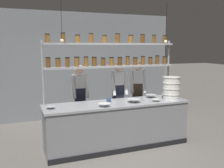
# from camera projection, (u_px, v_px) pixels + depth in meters

# --- Properties ---
(ground_plane) EXTENTS (40.00, 40.00, 0.00)m
(ground_plane) POSITION_uv_depth(u_px,v_px,m) (117.00, 146.00, 5.15)
(ground_plane) COLOR slate
(back_wall) EXTENTS (5.36, 0.12, 2.98)m
(back_wall) POSITION_uv_depth(u_px,v_px,m) (85.00, 65.00, 7.23)
(back_wall) COLOR gray
(back_wall) RESTS_ON ground_plane
(prep_counter) EXTENTS (2.96, 0.76, 0.92)m
(prep_counter) POSITION_uv_depth(u_px,v_px,m) (117.00, 125.00, 5.08)
(prep_counter) COLOR gray
(prep_counter) RESTS_ON ground_plane
(spice_shelf_unit) EXTENTS (2.84, 0.28, 2.31)m
(spice_shelf_unit) POSITION_uv_depth(u_px,v_px,m) (111.00, 57.00, 5.18)
(spice_shelf_unit) COLOR #999BA0
(spice_shelf_unit) RESTS_ON ground_plane
(chef_left) EXTENTS (0.37, 0.30, 1.64)m
(chef_left) POSITION_uv_depth(u_px,v_px,m) (80.00, 96.00, 5.55)
(chef_left) COLOR black
(chef_left) RESTS_ON ground_plane
(chef_center) EXTENTS (0.36, 0.30, 1.71)m
(chef_center) POSITION_uv_depth(u_px,v_px,m) (118.00, 93.00, 5.65)
(chef_center) COLOR black
(chef_center) RESTS_ON ground_plane
(chef_right) EXTENTS (0.42, 0.35, 1.70)m
(chef_right) POSITION_uv_depth(u_px,v_px,m) (137.00, 91.00, 5.92)
(chef_right) COLOR black
(chef_right) RESTS_ON ground_plane
(container_stack) EXTENTS (0.36, 0.36, 0.48)m
(container_stack) POSITION_uv_depth(u_px,v_px,m) (171.00, 88.00, 5.30)
(container_stack) COLOR white
(container_stack) RESTS_ON prep_counter
(prep_bowl_near_left) EXTENTS (0.26, 0.26, 0.07)m
(prep_bowl_near_left) POSITION_uv_depth(u_px,v_px,m) (134.00, 101.00, 5.02)
(prep_bowl_near_left) COLOR silver
(prep_bowl_near_left) RESTS_ON prep_counter
(prep_bowl_center_front) EXTENTS (0.24, 0.24, 0.07)m
(prep_bowl_center_front) POSITION_uv_depth(u_px,v_px,m) (151.00, 96.00, 5.50)
(prep_bowl_center_front) COLOR #B2B7BC
(prep_bowl_center_front) RESTS_ON prep_counter
(prep_bowl_center_back) EXTENTS (0.17, 0.17, 0.05)m
(prep_bowl_center_back) POSITION_uv_depth(u_px,v_px,m) (156.00, 100.00, 5.11)
(prep_bowl_center_back) COLOR silver
(prep_bowl_center_back) RESTS_ON prep_counter
(prep_bowl_near_right) EXTENTS (0.16, 0.16, 0.04)m
(prep_bowl_near_right) POSITION_uv_depth(u_px,v_px,m) (51.00, 108.00, 4.51)
(prep_bowl_near_right) COLOR #B2B7BC
(prep_bowl_near_right) RESTS_ON prep_counter
(prep_bowl_far_left) EXTENTS (0.23, 0.23, 0.06)m
(prep_bowl_far_left) POSITION_uv_depth(u_px,v_px,m) (104.00, 105.00, 4.67)
(prep_bowl_far_left) COLOR white
(prep_bowl_far_left) RESTS_ON prep_counter
(serving_cup_front) EXTENTS (0.09, 0.09, 0.09)m
(serving_cup_front) POSITION_uv_depth(u_px,v_px,m) (109.00, 100.00, 5.06)
(serving_cup_front) COLOR #334C70
(serving_cup_front) RESTS_ON prep_counter
(pendant_light_row) EXTENTS (2.24, 0.07, 0.83)m
(pendant_light_row) POSITION_uv_depth(u_px,v_px,m) (118.00, 39.00, 4.83)
(pendant_light_row) COLOR black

